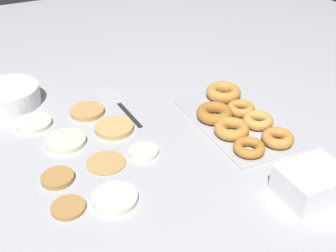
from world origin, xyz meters
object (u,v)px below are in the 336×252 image
at_px(pancake_6, 114,128).
at_px(pancake_5, 87,111).
at_px(pancake_7, 68,207).
at_px(batter_bowl, 8,96).
at_px(pancake_2, 115,198).
at_px(pancake_3, 34,123).
at_px(pancake_4, 58,178).
at_px(pancake_8, 143,152).
at_px(pancake_0, 106,162).
at_px(donut_tray, 236,117).
at_px(spatula, 115,99).
at_px(container_stack, 312,182).
at_px(pancake_1, 66,141).

bearing_deg(pancake_6, pancake_5, 19.08).
distance_m(pancake_7, batter_bowl, 0.56).
relative_size(pancake_2, pancake_3, 1.02).
height_order(pancake_4, batter_bowl, batter_bowl).
height_order(pancake_5, batter_bowl, batter_bowl).
xyz_separation_m(pancake_5, batter_bowl, (0.17, 0.21, 0.02)).
xyz_separation_m(pancake_3, pancake_7, (-0.40, -0.00, -0.00)).
bearing_deg(pancake_8, batter_bowl, 33.15).
distance_m(pancake_7, pancake_8, 0.27).
xyz_separation_m(pancake_0, pancake_3, (0.27, 0.13, 0.00)).
height_order(donut_tray, spatula, donut_tray).
bearing_deg(pancake_0, spatula, -23.89).
xyz_separation_m(pancake_0, batter_bowl, (0.44, 0.18, 0.03)).
bearing_deg(pancake_4, pancake_6, -53.38).
bearing_deg(pancake_3, donut_tray, -114.71).
xyz_separation_m(pancake_8, container_stack, (-0.32, -0.30, 0.03)).
relative_size(pancake_2, container_stack, 0.72).
relative_size(batter_bowl, spatula, 0.68).
distance_m(pancake_2, donut_tray, 0.48).
xyz_separation_m(pancake_7, batter_bowl, (0.56, 0.05, 0.03)).
xyz_separation_m(pancake_6, pancake_8, (-0.15, -0.03, -0.00)).
bearing_deg(pancake_3, pancake_7, -179.96).
height_order(container_stack, spatula, container_stack).
distance_m(pancake_0, batter_bowl, 0.47).
relative_size(pancake_5, pancake_6, 0.93).
bearing_deg(pancake_2, pancake_7, 79.41).
bearing_deg(container_stack, pancake_0, 51.01).
xyz_separation_m(pancake_2, pancake_4, (0.13, 0.10, -0.00)).
distance_m(pancake_2, pancake_3, 0.43).
xyz_separation_m(donut_tray, container_stack, (-0.34, 0.02, 0.02)).
bearing_deg(pancake_7, pancake_1, -13.42).
relative_size(pancake_2, donut_tray, 0.27).
bearing_deg(pancake_8, donut_tray, -86.23).
bearing_deg(pancake_2, pancake_1, 8.85).
height_order(pancake_0, donut_tray, donut_tray).
relative_size(pancake_5, pancake_7, 1.33).
bearing_deg(pancake_8, pancake_4, 91.80).
bearing_deg(pancake_3, pancake_1, -155.05).
distance_m(pancake_0, pancake_2, 0.15).
height_order(pancake_5, pancake_8, pancake_5).
height_order(pancake_2, spatula, pancake_2).
relative_size(pancake_4, spatula, 0.28).
bearing_deg(donut_tray, pancake_8, 93.77).
xyz_separation_m(pancake_4, pancake_6, (0.15, -0.21, 0.00)).
height_order(pancake_4, container_stack, container_stack).
bearing_deg(pancake_8, pancake_2, 136.46).
relative_size(donut_tray, spatula, 1.35).
relative_size(pancake_0, pancake_2, 0.96).
xyz_separation_m(pancake_1, pancake_8, (-0.14, -0.18, -0.00)).
bearing_deg(pancake_4, donut_tray, -87.07).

